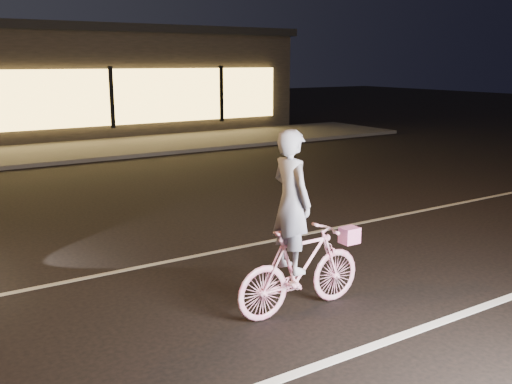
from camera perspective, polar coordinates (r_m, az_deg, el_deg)
ground at (r=6.51m, az=-9.19°, el=-13.50°), size 90.00×90.00×0.00m
lane_stripe_far at (r=8.24m, az=-14.81°, el=-7.93°), size 60.00×0.10×0.01m
cyclist at (r=6.61m, az=4.25°, el=-5.72°), size 1.72×0.59×2.16m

